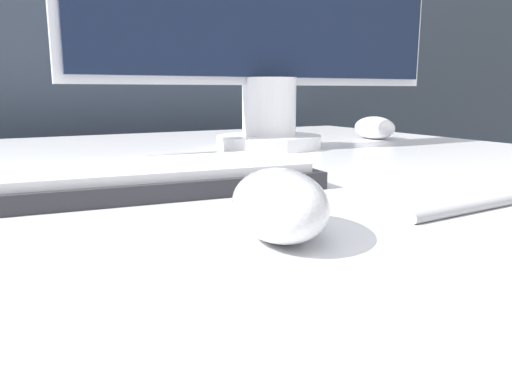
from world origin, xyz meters
TOP-DOWN VIEW (x-y plane):
  - partition_panel at (0.00, 0.72)m, footprint 5.00×0.03m
  - computer_mouse_near at (0.06, -0.24)m, footprint 0.09×0.12m
  - keyboard at (-0.01, -0.04)m, footprint 0.40×0.17m
  - computer_mouse_far at (0.56, 0.24)m, footprint 0.06×0.09m
  - pen at (0.23, -0.25)m, footprint 0.15×0.02m

SIDE VIEW (x-z plane):
  - partition_panel at x=0.00m, z-range 0.00..1.18m
  - pen at x=0.23m, z-range 0.71..0.72m
  - keyboard at x=-0.01m, z-range 0.71..0.74m
  - computer_mouse_far at x=0.56m, z-range 0.71..0.75m
  - computer_mouse_near at x=0.06m, z-range 0.71..0.76m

